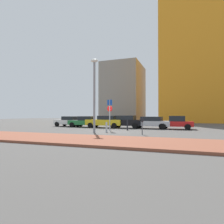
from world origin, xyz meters
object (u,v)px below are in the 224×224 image
object	(u,v)px
parked_car_yellow	(105,121)
traffic_bollard_mid	(127,125)
parked_car_white	(69,121)
parking_meter	(142,124)
parked_car_black	(126,121)
street_lamp	(94,89)
traffic_bollard_near	(106,127)
parked_car_red	(175,122)
parked_car_silver	(151,122)
parking_sign_post	(110,111)
parked_car_green	(85,122)

from	to	relation	value
parked_car_yellow	traffic_bollard_mid	bearing A→B (deg)	-39.97
parked_car_white	parking_meter	xyz separation A→B (m)	(11.64, -7.60, 0.13)
parked_car_black	parked_car_white	bearing A→B (deg)	177.02
parked_car_white	parked_car_black	size ratio (longest dim) A/B	1.04
street_lamp	traffic_bollard_near	size ratio (longest dim) A/B	7.21
parked_car_white	parked_car_yellow	size ratio (longest dim) A/B	0.89
parked_car_white	parked_car_red	distance (m)	13.94
parked_car_silver	parking_sign_post	xyz separation A→B (m)	(-3.47, -4.51, 1.25)
parked_car_yellow	street_lamp	xyz separation A→B (m)	(1.51, -6.43, 3.20)
street_lamp	parked_car_silver	bearing A→B (deg)	58.58
parking_sign_post	traffic_bollard_near	xyz separation A→B (m)	(0.31, -1.68, -1.52)
parked_car_silver	traffic_bollard_near	bearing A→B (deg)	-117.05
parking_sign_post	traffic_bollard_near	size ratio (longest dim) A/B	3.39
parked_car_silver	parked_car_red	bearing A→B (deg)	1.72
parked_car_white	parking_sign_post	xyz separation A→B (m)	(7.79, -4.83, 1.27)
parked_car_green	traffic_bollard_mid	xyz separation A→B (m)	(6.63, -3.27, -0.19)
parking_sign_post	parked_car_yellow	bearing A→B (deg)	117.45
parked_car_black	parked_car_green	bearing A→B (deg)	-179.35
traffic_bollard_mid	parking_sign_post	bearing A→B (deg)	-145.42
traffic_bollard_near	traffic_bollard_mid	bearing A→B (deg)	65.82
parked_car_green	parked_car_yellow	distance (m)	2.92
parked_car_yellow	street_lamp	world-z (taller)	street_lamp
parking_meter	parked_car_black	bearing A→B (deg)	115.38
parking_meter	street_lamp	world-z (taller)	street_lamp
parking_sign_post	traffic_bollard_mid	size ratio (longest dim) A/B	2.95
parked_car_silver	parking_meter	world-z (taller)	parked_car_silver
parked_car_red	parking_meter	world-z (taller)	parked_car_red
parked_car_silver	parked_car_black	bearing A→B (deg)	-178.02
parked_car_red	street_lamp	world-z (taller)	street_lamp
parked_car_red	parked_car_yellow	bearing A→B (deg)	-177.19
parked_car_red	street_lamp	size ratio (longest dim) A/B	0.59
parked_car_green	traffic_bollard_near	xyz separation A→B (m)	(5.39, -6.02, -0.26)
parked_car_black	parked_car_red	bearing A→B (deg)	1.86
parked_car_black	street_lamp	xyz separation A→B (m)	(-1.11, -6.65, 3.17)
parked_car_yellow	street_lamp	size ratio (longest dim) A/B	0.68
parked_car_white	parked_car_green	distance (m)	2.75
parked_car_white	parked_car_black	world-z (taller)	parked_car_black
parked_car_red	traffic_bollard_near	distance (m)	8.57
parking_sign_post	parked_car_white	bearing A→B (deg)	148.19
parked_car_yellow	parking_meter	bearing A→B (deg)	-49.10
parked_car_black	parking_meter	world-z (taller)	parked_car_black
parked_car_white	street_lamp	distance (m)	10.56
parked_car_yellow	parked_car_black	world-z (taller)	parked_car_black
parked_car_black	traffic_bollard_near	distance (m)	6.09
parked_car_yellow	parked_car_black	xyz separation A→B (m)	(2.62, 0.22, 0.02)
parking_sign_post	traffic_bollard_near	bearing A→B (deg)	-79.46
parking_meter	parked_car_white	bearing A→B (deg)	146.84
parked_car_yellow	traffic_bollard_near	size ratio (longest dim) A/B	4.94
parked_car_red	parking_sign_post	xyz separation A→B (m)	(-6.15, -4.59, 1.24)
parked_car_green	street_lamp	size ratio (longest dim) A/B	0.62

